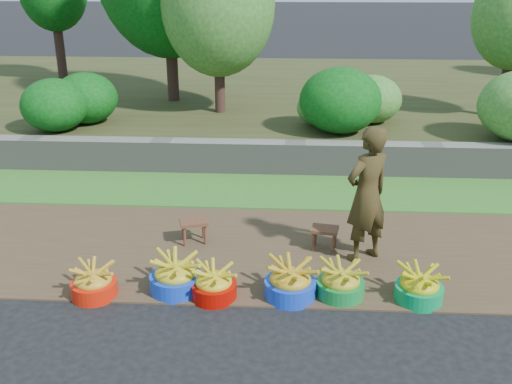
# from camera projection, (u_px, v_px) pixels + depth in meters

# --- Properties ---
(ground_plane) EXTENTS (120.00, 120.00, 0.00)m
(ground_plane) POSITION_uv_depth(u_px,v_px,m) (297.00, 309.00, 5.73)
(ground_plane) COLOR black
(ground_plane) RESTS_ON ground
(dirt_shoulder) EXTENTS (80.00, 2.50, 0.02)m
(dirt_shoulder) POSITION_uv_depth(u_px,v_px,m) (296.00, 251.00, 6.89)
(dirt_shoulder) COLOR #493724
(dirt_shoulder) RESTS_ON ground
(grass_verge) EXTENTS (80.00, 1.50, 0.04)m
(grass_verge) POSITION_uv_depth(u_px,v_px,m) (295.00, 191.00, 8.75)
(grass_verge) COLOR #357826
(grass_verge) RESTS_ON ground
(retaining_wall) EXTENTS (80.00, 0.35, 0.55)m
(retaining_wall) POSITION_uv_depth(u_px,v_px,m) (295.00, 158.00, 9.45)
(retaining_wall) COLOR slate
(retaining_wall) RESTS_ON ground
(earth_bank) EXTENTS (80.00, 10.00, 0.50)m
(earth_bank) POSITION_uv_depth(u_px,v_px,m) (294.00, 98.00, 14.02)
(earth_bank) COLOR #373A1B
(earth_bank) RESTS_ON ground
(vegetation) EXTENTS (34.94, 7.88, 4.62)m
(vegetation) POSITION_uv_depth(u_px,v_px,m) (119.00, 1.00, 11.92)
(vegetation) COLOR #35201B
(vegetation) RESTS_ON earth_bank
(basin_a) EXTENTS (0.48, 0.48, 0.36)m
(basin_a) POSITION_uv_depth(u_px,v_px,m) (94.00, 282.00, 5.91)
(basin_a) COLOR red
(basin_a) RESTS_ON ground
(basin_b) EXTENTS (0.55, 0.55, 0.41)m
(basin_b) POSITION_uv_depth(u_px,v_px,m) (176.00, 276.00, 5.99)
(basin_b) COLOR blue
(basin_b) RESTS_ON ground
(basin_c) EXTENTS (0.48, 0.48, 0.36)m
(basin_c) POSITION_uv_depth(u_px,v_px,m) (214.00, 284.00, 5.88)
(basin_c) COLOR #A60902
(basin_c) RESTS_ON ground
(basin_d) EXTENTS (0.54, 0.54, 0.40)m
(basin_d) POSITION_uv_depth(u_px,v_px,m) (290.00, 282.00, 5.88)
(basin_d) COLOR blue
(basin_d) RESTS_ON ground
(basin_e) EXTENTS (0.50, 0.50, 0.37)m
(basin_e) POSITION_uv_depth(u_px,v_px,m) (341.00, 282.00, 5.90)
(basin_e) COLOR #137930
(basin_e) RESTS_ON ground
(basin_f) EXTENTS (0.49, 0.49, 0.37)m
(basin_f) POSITION_uv_depth(u_px,v_px,m) (419.00, 287.00, 5.82)
(basin_f) COLOR #058746
(basin_f) RESTS_ON ground
(stool_left) EXTENTS (0.39, 0.34, 0.29)m
(stool_left) POSITION_uv_depth(u_px,v_px,m) (194.00, 225.00, 7.02)
(stool_left) COLOR #563221
(stool_left) RESTS_ON dirt_shoulder
(stool_right) EXTENTS (0.36, 0.30, 0.28)m
(stool_right) POSITION_uv_depth(u_px,v_px,m) (325.00, 232.00, 6.85)
(stool_right) COLOR #563221
(stool_right) RESTS_ON dirt_shoulder
(vendor_woman) EXTENTS (0.70, 0.65, 1.60)m
(vendor_woman) POSITION_uv_depth(u_px,v_px,m) (367.00, 195.00, 6.42)
(vendor_woman) COLOR black
(vendor_woman) RESTS_ON dirt_shoulder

